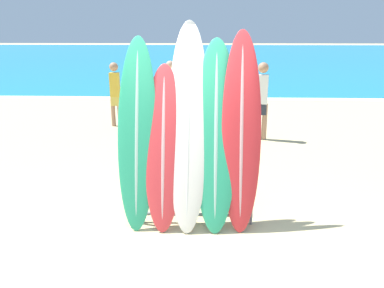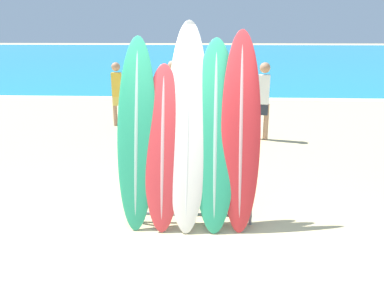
# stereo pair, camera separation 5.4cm
# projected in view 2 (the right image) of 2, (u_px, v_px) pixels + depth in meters

# --- Properties ---
(ground_plane) EXTENTS (160.00, 160.00, 0.00)m
(ground_plane) POSITION_uv_depth(u_px,v_px,m) (180.00, 246.00, 4.38)
(ground_plane) COLOR tan
(ocean_water) EXTENTS (120.00, 60.00, 0.01)m
(ocean_water) POSITION_uv_depth(u_px,v_px,m) (209.00, 54.00, 42.01)
(ocean_water) COLOR teal
(ocean_water) RESTS_ON ground_plane
(surfboard_rack) EXTENTS (1.64, 0.04, 0.82)m
(surfboard_rack) POSITION_uv_depth(u_px,v_px,m) (189.00, 191.00, 4.79)
(surfboard_rack) COLOR slate
(surfboard_rack) RESTS_ON ground_plane
(surfboard_slot_0) EXTENTS (0.49, 0.72, 2.37)m
(surfboard_slot_0) POSITION_uv_depth(u_px,v_px,m) (137.00, 133.00, 4.69)
(surfboard_slot_0) COLOR #289E70
(surfboard_slot_0) RESTS_ON ground_plane
(surfboard_slot_1) EXTENTS (0.48, 0.70, 2.04)m
(surfboard_slot_1) POSITION_uv_depth(u_px,v_px,m) (163.00, 148.00, 4.67)
(surfboard_slot_1) COLOR red
(surfboard_slot_1) RESTS_ON ground_plane
(surfboard_slot_2) EXTENTS (0.52, 0.91, 2.57)m
(surfboard_slot_2) POSITION_uv_depth(u_px,v_px,m) (188.00, 126.00, 4.67)
(surfboard_slot_2) COLOR silver
(surfboard_slot_2) RESTS_ON ground_plane
(surfboard_slot_3) EXTENTS (0.54, 0.80, 2.35)m
(surfboard_slot_3) POSITION_uv_depth(u_px,v_px,m) (215.00, 135.00, 4.65)
(surfboard_slot_3) COLOR #289E70
(surfboard_slot_3) RESTS_ON ground_plane
(surfboard_slot_4) EXTENTS (0.49, 0.70, 2.45)m
(surfboard_slot_4) POSITION_uv_depth(u_px,v_px,m) (241.00, 132.00, 4.61)
(surfboard_slot_4) COLOR red
(surfboard_slot_4) RESTS_ON ground_plane
(person_near_water) EXTENTS (0.30, 0.24, 1.76)m
(person_near_water) POSITION_uv_depth(u_px,v_px,m) (263.00, 98.00, 8.47)
(person_near_water) COLOR #A87A5B
(person_near_water) RESTS_ON ground_plane
(person_mid_beach) EXTENTS (0.25, 0.29, 1.67)m
(person_mid_beach) POSITION_uv_depth(u_px,v_px,m) (172.00, 89.00, 10.23)
(person_mid_beach) COLOR tan
(person_mid_beach) RESTS_ON ground_plane
(person_far_left) EXTENTS (0.20, 0.26, 1.52)m
(person_far_left) POSITION_uv_depth(u_px,v_px,m) (142.00, 81.00, 12.47)
(person_far_left) COLOR tan
(person_far_left) RESTS_ON ground_plane
(person_far_right) EXTENTS (0.28, 0.22, 1.66)m
(person_far_right) POSITION_uv_depth(u_px,v_px,m) (117.00, 92.00, 9.74)
(person_far_right) COLOR #A87A5B
(person_far_right) RESTS_ON ground_plane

